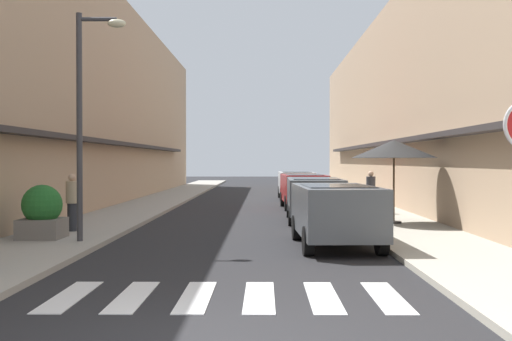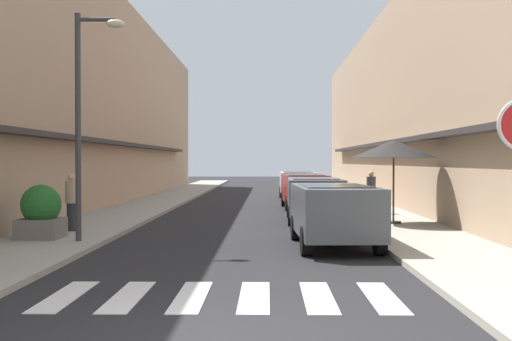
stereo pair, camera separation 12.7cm
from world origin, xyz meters
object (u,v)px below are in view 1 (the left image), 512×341
object	(u,v)px
street_lamp	(87,102)
parked_car_mid	(314,194)
parked_car_far	(304,187)
pedestrian_walking_near	(72,201)
planter_midblock	(42,213)
pedestrian_walking_far	(371,191)
parked_car_near	(336,208)
parked_car_distant	(296,182)
cafe_umbrella	(394,149)

from	to	relation	value
street_lamp	parked_car_mid	bearing A→B (deg)	45.87
parked_car_far	pedestrian_walking_near	size ratio (longest dim) A/B	2.54
parked_car_far	pedestrian_walking_near	bearing A→B (deg)	-125.58
parked_car_mid	planter_midblock	bearing A→B (deg)	-142.17
street_lamp	pedestrian_walking_far	size ratio (longest dim) A/B	3.51
pedestrian_walking_near	pedestrian_walking_far	world-z (taller)	pedestrian_walking_near
pedestrian_walking_far	parked_car_near	bearing A→B (deg)	68.81
parked_car_distant	planter_midblock	size ratio (longest dim) A/B	3.31
street_lamp	pedestrian_walking_near	distance (m)	3.44
planter_midblock	pedestrian_walking_far	world-z (taller)	pedestrian_walking_far
parked_car_near	parked_car_distant	size ratio (longest dim) A/B	0.94
planter_midblock	pedestrian_walking_near	world-z (taller)	pedestrian_walking_near
pedestrian_walking_far	street_lamp	bearing A→B (deg)	39.11
cafe_umbrella	planter_midblock	size ratio (longest dim) A/B	1.96
parked_car_mid	street_lamp	distance (m)	8.87
parked_car_far	parked_car_distant	world-z (taller)	same
parked_car_distant	cafe_umbrella	world-z (taller)	cafe_umbrella
parked_car_near	parked_car_far	world-z (taller)	same
parked_car_mid	pedestrian_walking_near	size ratio (longest dim) A/B	2.83
parked_car_mid	pedestrian_walking_far	xyz separation A→B (m)	(2.26, 2.13, 0.01)
planter_midblock	pedestrian_walking_far	size ratio (longest dim) A/B	0.86
pedestrian_walking_far	parked_car_distant	bearing A→B (deg)	-83.52
parked_car_far	cafe_umbrella	distance (m)	7.94
planter_midblock	parked_car_far	bearing A→B (deg)	57.57
planter_midblock	pedestrian_walking_near	bearing A→B (deg)	81.25
cafe_umbrella	planter_midblock	world-z (taller)	cafe_umbrella
cafe_umbrella	parked_car_mid	bearing A→B (deg)	143.63
cafe_umbrella	street_lamp	bearing A→B (deg)	-151.86
parked_car_far	pedestrian_walking_far	bearing A→B (deg)	-58.02
street_lamp	parked_car_far	bearing A→B (deg)	63.45
parked_car_distant	pedestrian_walking_near	world-z (taller)	pedestrian_walking_near
street_lamp	parked_car_distant	bearing A→B (deg)	72.12
street_lamp	pedestrian_walking_near	size ratio (longest dim) A/B	3.47
parked_car_distant	street_lamp	distance (m)	19.45
parked_car_far	planter_midblock	bearing A→B (deg)	-122.43
cafe_umbrella	pedestrian_walking_near	xyz separation A→B (m)	(-9.26, -2.27, -1.46)
cafe_umbrella	pedestrian_walking_far	xyz separation A→B (m)	(-0.05, 3.83, -1.47)
parked_car_distant	cafe_umbrella	xyz separation A→B (m)	(2.31, -13.95, 1.48)
parked_car_far	cafe_umbrella	bearing A→B (deg)	-72.77
planter_midblock	parked_car_near	bearing A→B (deg)	-5.10
street_lamp	planter_midblock	xyz separation A→B (m)	(-1.28, 0.51, -2.69)
parked_car_far	cafe_umbrella	xyz separation A→B (m)	(2.31, -7.45, 1.48)
parked_car_near	cafe_umbrella	distance (m)	5.30
parked_car_far	parked_car_distant	bearing A→B (deg)	90.00
parked_car_near	pedestrian_walking_near	distance (m)	7.31
parked_car_mid	parked_car_distant	distance (m)	12.25
parked_car_near	pedestrian_walking_far	world-z (taller)	pedestrian_walking_far
parked_car_near	parked_car_distant	bearing A→B (deg)	90.00
parked_car_near	pedestrian_walking_far	xyz separation A→B (m)	(2.26, 8.36, 0.01)
parked_car_far	parked_car_distant	size ratio (longest dim) A/B	0.90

